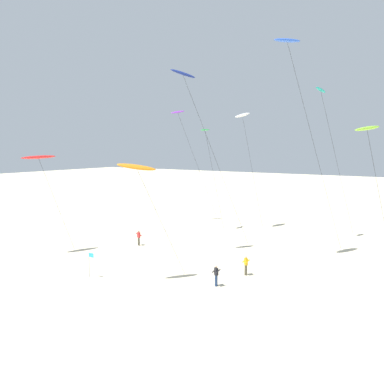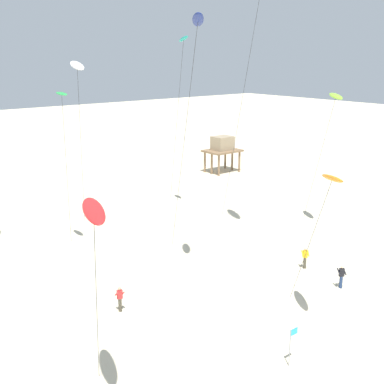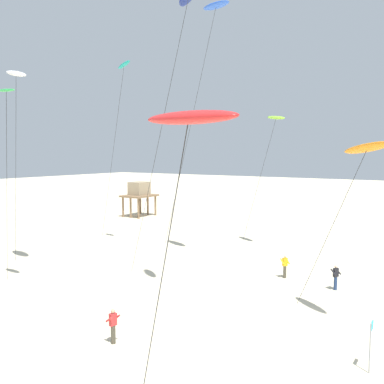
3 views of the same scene
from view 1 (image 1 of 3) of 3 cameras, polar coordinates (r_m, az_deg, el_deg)
The scene contains 14 objects.
ground_plane at distance 36.70m, azimuth -6.76°, elevation -10.79°, with size 260.00×260.00×0.00m, color beige.
kite_navy at distance 40.99m, azimuth -1.17°, elevation 15.90°, with size 4.64×8.88×18.34m.
kite_green at distance 51.86m, azimuth 1.90°, elevation 8.33°, with size 1.62×3.69×13.02m.
kite_orange at distance 31.99m, azimuth -7.68°, elevation 3.38°, with size 3.07×5.37×9.70m.
kite_lime at distance 35.32m, azimuth 23.23°, elevation 8.00°, with size 2.96×5.40×12.56m.
kite_white at distance 53.65m, azimuth 7.06°, elevation 10.51°, with size 2.34×4.86×15.31m.
kite_red at distance 43.08m, azimuth -20.57°, elevation 4.52°, with size 2.39×4.66×10.01m.
kite_blue at distance 40.44m, azimuth 13.18°, elevation 19.66°, with size 4.75×9.42×20.72m.
kite_teal at distance 49.03m, azimuth 17.59°, elevation 12.93°, with size 3.40×7.08×17.39m.
kite_purple at distance 58.31m, azimuth -1.88°, elevation 10.69°, with size 3.72×7.17×15.96m.
kite_flyer_nearest at distance 35.24m, azimuth 7.52°, elevation -10.02°, with size 0.73×0.72×1.67m.
kite_flyer_middle at distance 32.38m, azimuth 3.39°, elevation -11.46°, with size 0.71×0.70×1.67m.
kite_flyer_furthest at distance 45.41m, azimuth -7.43°, elevation -6.29°, with size 0.65×0.63×1.67m.
marker_flag at distance 35.23m, azimuth -13.99°, elevation -9.15°, with size 0.56×0.05×2.10m.
Camera 1 is at (22.51, -26.90, 10.80)m, focal length 38.30 mm.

